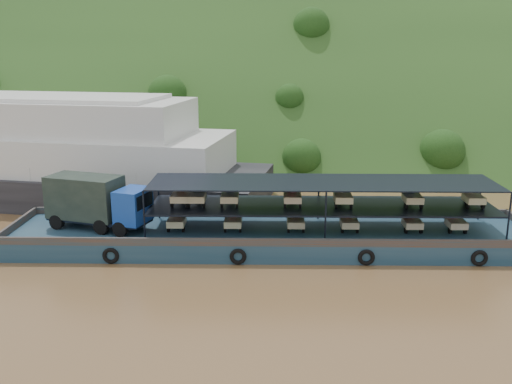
{
  "coord_description": "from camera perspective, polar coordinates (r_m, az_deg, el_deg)",
  "views": [
    {
      "loc": [
        -1.3,
        -36.35,
        13.36
      ],
      "look_at": [
        -2.0,
        3.0,
        3.2
      ],
      "focal_mm": 40.0,
      "sensor_mm": 36.0,
      "label": 1
    }
  ],
  "objects": [
    {
      "name": "ground",
      "position": [
        38.75,
        2.89,
        -5.71
      ],
      "size": [
        160.0,
        160.0,
        0.0
      ],
      "primitive_type": "plane",
      "color": "brown",
      "rests_on": "ground"
    },
    {
      "name": "hillside",
      "position": [
        73.58,
        2.02,
        4.01
      ],
      "size": [
        140.0,
        39.6,
        39.6
      ],
      "primitive_type": "cube",
      "rotation": [
        0.79,
        0.0,
        0.0
      ],
      "color": "#1F3C15",
      "rests_on": "ground"
    },
    {
      "name": "cargo_barge",
      "position": [
        38.93,
        -0.35,
        -3.73
      ],
      "size": [
        35.0,
        7.18,
        4.79
      ],
      "color": "#143146",
      "rests_on": "ground"
    },
    {
      "name": "passenger_ferry",
      "position": [
        55.82,
        -22.88,
        3.64
      ],
      "size": [
        46.5,
        19.14,
        9.16
      ],
      "rotation": [
        0.0,
        0.0,
        -0.18
      ],
      "color": "black",
      "rests_on": "ground"
    }
  ]
}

